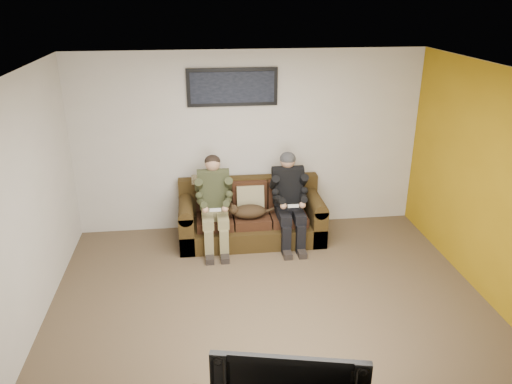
{
  "coord_description": "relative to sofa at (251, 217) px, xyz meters",
  "views": [
    {
      "loc": [
        -0.76,
        -4.63,
        3.33
      ],
      "look_at": [
        -0.03,
        1.2,
        0.95
      ],
      "focal_mm": 35.0,
      "sensor_mm": 36.0,
      "label": 1
    }
  ],
  "objects": [
    {
      "name": "cat",
      "position": [
        -0.06,
        -0.22,
        0.19
      ],
      "size": [
        0.66,
        0.26,
        0.24
      ],
      "color": "#412E19",
      "rests_on": "sofa"
    },
    {
      "name": "throw_blanket",
      "position": [
        -0.61,
        0.25,
        0.51
      ],
      "size": [
        0.41,
        0.2,
        0.07
      ],
      "primitive_type": "cube",
      "color": "tan",
      "rests_on": "sofa"
    },
    {
      "name": "television",
      "position": [
        -0.16,
        -3.77,
        0.47
      ],
      "size": [
        1.08,
        0.38,
        0.62
      ],
      "primitive_type": "imported",
      "rotation": [
        0.0,
        0.0,
        -0.23
      ],
      "color": "black",
      "rests_on": "tv_stand"
    },
    {
      "name": "wall_back",
      "position": [
        0.03,
        0.43,
        0.99
      ],
      "size": [
        5.0,
        0.0,
        5.0
      ],
      "primitive_type": "plane",
      "rotation": [
        1.57,
        0.0,
        0.0
      ],
      "color": "beige",
      "rests_on": "ground"
    },
    {
      "name": "person_left",
      "position": [
        -0.52,
        -0.17,
        0.39
      ],
      "size": [
        0.51,
        0.87,
        1.26
      ],
      "color": "#847C53",
      "rests_on": "sofa"
    },
    {
      "name": "wall_left",
      "position": [
        -2.47,
        -1.82,
        0.99
      ],
      "size": [
        0.0,
        4.5,
        4.5
      ],
      "primitive_type": "plane",
      "rotation": [
        1.57,
        0.0,
        1.57
      ],
      "color": "beige",
      "rests_on": "ground"
    },
    {
      "name": "person_right",
      "position": [
        0.52,
        -0.17,
        0.39
      ],
      "size": [
        0.51,
        0.86,
        1.27
      ],
      "color": "black",
      "rests_on": "sofa"
    },
    {
      "name": "throw_pillow",
      "position": [
        -0.0,
        0.04,
        0.28
      ],
      "size": [
        0.39,
        0.18,
        0.38
      ],
      "primitive_type": "cube",
      "rotation": [
        -0.21,
        0.0,
        0.0
      ],
      "color": "#9B8E65",
      "rests_on": "sofa"
    },
    {
      "name": "wall_front",
      "position": [
        0.03,
        -4.07,
        0.99
      ],
      "size": [
        5.0,
        0.0,
        5.0
      ],
      "primitive_type": "plane",
      "rotation": [
        -1.57,
        0.0,
        0.0
      ],
      "color": "beige",
      "rests_on": "ground"
    },
    {
      "name": "floor",
      "position": [
        0.03,
        -1.82,
        -0.31
      ],
      "size": [
        5.0,
        5.0,
        0.0
      ],
      "primitive_type": "plane",
      "color": "brown",
      "rests_on": "ground"
    },
    {
      "name": "framed_poster",
      "position": [
        -0.2,
        0.39,
        1.79
      ],
      "size": [
        1.25,
        0.05,
        0.52
      ],
      "color": "black",
      "rests_on": "wall_back"
    },
    {
      "name": "wall_right",
      "position": [
        2.53,
        -1.82,
        0.99
      ],
      "size": [
        0.0,
        4.5,
        4.5
      ],
      "primitive_type": "plane",
      "rotation": [
        1.57,
        0.0,
        -1.57
      ],
      "color": "beige",
      "rests_on": "ground"
    },
    {
      "name": "sofa",
      "position": [
        0.0,
        0.0,
        0.0
      ],
      "size": [
        2.02,
        0.87,
        0.83
      ],
      "color": "#382810",
      "rests_on": "ground"
    },
    {
      "name": "accent_wall_right",
      "position": [
        2.52,
        -1.82,
        0.99
      ],
      "size": [
        0.0,
        4.5,
        4.5
      ],
      "primitive_type": "plane",
      "rotation": [
        1.57,
        0.0,
        -1.57
      ],
      "color": "#A47C10",
      "rests_on": "ground"
    },
    {
      "name": "ceiling",
      "position": [
        0.03,
        -1.82,
        2.29
      ],
      "size": [
        5.0,
        5.0,
        0.0
      ],
      "primitive_type": "plane",
      "rotation": [
        3.14,
        0.0,
        0.0
      ],
      "color": "silver",
      "rests_on": "ground"
    }
  ]
}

